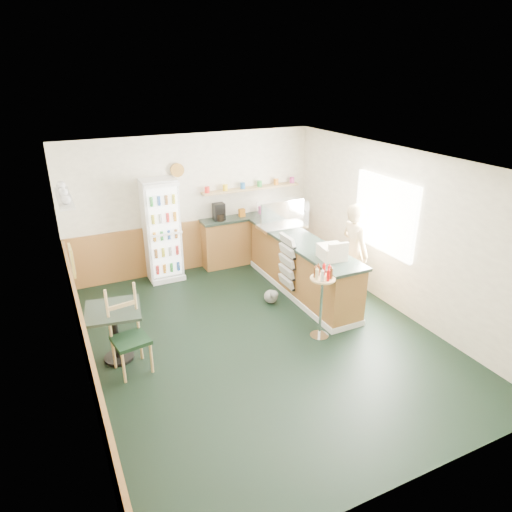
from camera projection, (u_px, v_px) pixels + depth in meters
ground at (260, 338)px, 7.00m from camera, size 6.00×6.00×0.00m
room_envelope at (226, 232)px, 6.93m from camera, size 5.04×6.02×2.72m
service_counter at (301, 269)px, 8.25m from camera, size 0.68×3.01×1.01m
back_counter at (253, 236)px, 9.59m from camera, size 2.24×0.42×1.69m
drinks_fridge at (162, 231)px, 8.61m from camera, size 0.65×0.54×1.96m
display_case at (283, 215)px, 8.55m from camera, size 0.90×0.47×0.51m
cash_register at (332, 252)px, 7.25m from camera, size 0.43×0.44×0.22m
shopkeeper at (354, 252)px, 7.89m from camera, size 0.43×0.59×1.75m
condiment_stand at (322, 291)px, 6.73m from camera, size 0.37×0.37×1.16m
newspaper_rack at (287, 262)px, 7.93m from camera, size 0.10×0.48×0.96m
cafe_table at (115, 324)px, 6.28m from camera, size 0.83×0.83×0.80m
cafe_chair at (128, 327)px, 6.09m from camera, size 0.51×0.51×1.20m
dog_doorstop at (271, 296)px, 7.96m from camera, size 0.24×0.31×0.29m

